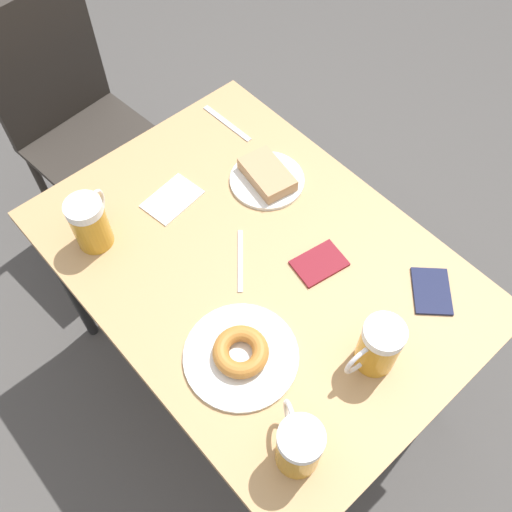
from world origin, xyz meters
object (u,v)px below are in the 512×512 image
Objects in this scene: plate_with_donut at (241,354)px; fork at (240,260)px; passport_near_edge at (432,291)px; passport_far_edge at (319,263)px; chair at (71,110)px; beer_mug_center at (378,346)px; napkin_folded at (172,199)px; knife at (227,123)px; plate_with_cake at (267,177)px; beer_mug_right at (299,445)px; beer_mug_left at (90,222)px.

plate_with_donut is 0.26m from fork.
plate_with_donut is 0.48m from passport_near_edge.
plate_with_donut is 1.80× the size of fork.
passport_far_edge reaches higher than fork.
chair is at bearing 101.69° from passport_near_edge.
beer_mug_center is 0.97× the size of passport_near_edge.
passport_far_edge is at bearing 70.57° from beer_mug_center.
chair is 0.65m from napkin_folded.
knife is at bearing 90.18° from passport_near_edge.
beer_mug_right is at bearing -127.56° from plate_with_cake.
beer_mug_center is 1.00× the size of beer_mug_right.
knife is (0.29, 0.12, -0.00)m from napkin_folded.
plate_with_donut is 0.73m from knife.
passport_far_edge is (0.37, -0.43, -0.07)m from beer_mug_left.
passport_near_edge is at bearing 6.67° from beer_mug_right.
plate_with_cake is 1.41× the size of fork.
passport_near_edge is (0.45, -0.18, -0.01)m from plate_with_donut.
passport_near_edge is (0.29, -0.64, 0.00)m from napkin_folded.
beer_mug_right is at bearing -117.18° from fork.
passport_far_edge is (0.12, -1.04, 0.15)m from chair.
plate_with_cake reaches higher than napkin_folded.
knife is 0.54m from passport_far_edge.
passport_far_edge is at bearing 39.15° from beer_mug_right.
passport_far_edge is at bearing -49.16° from beer_mug_left.
knife is at bearing 74.73° from passport_far_edge.
passport_far_edge is (0.14, -0.14, 0.00)m from fork.
chair is at bearing 67.53° from beer_mug_left.
plate_with_cake is at bearing -27.49° from napkin_folded.
beer_mug_left is at bearing 127.89° from passport_near_edge.
plate_with_donut is at bearing 76.77° from beer_mug_right.
plate_with_donut is at bearing -130.46° from fork.
fork is 1.04× the size of passport_far_edge.
beer_mug_right is at bearing -173.33° from passport_near_edge.
beer_mug_right is 0.97× the size of passport_near_edge.
beer_mug_left is 0.23m from napkin_folded.
beer_mug_center is 0.82m from knife.
passport_near_edge is at bearing -65.23° from napkin_folded.
passport_near_edge is at bearing -52.11° from beer_mug_left.
plate_with_cake is 1.38× the size of beer_mug_left.
napkin_folded is at bearing 110.25° from passport_far_edge.
chair is 1.12m from plate_with_donut.
beer_mug_center is 0.77× the size of knife.
knife is at bearing 52.35° from plate_with_donut.
chair is 6.41× the size of beer_mug_center.
plate_with_donut is 1.71× the size of passport_near_edge.
plate_with_donut reaches higher than passport_far_edge.
beer_mug_center is at bearing -109.43° from passport_far_edge.
plate_with_cake reaches higher than passport_far_edge.
napkin_folded is at bearing 114.77° from passport_near_edge.
beer_mug_center is at bearing -107.81° from plate_with_cake.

